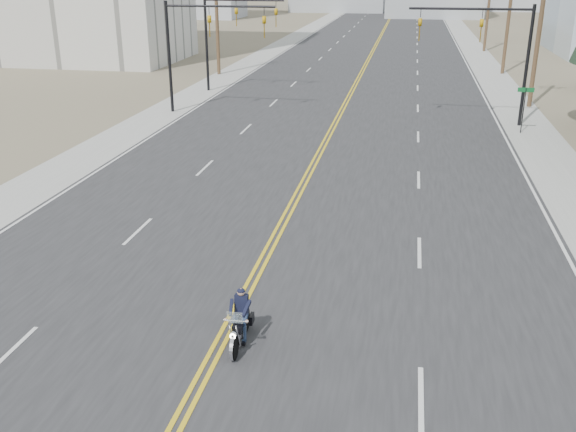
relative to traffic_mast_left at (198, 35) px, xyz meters
The scene contains 11 objects.
road 39.36m from the traffic_mast_left, 76.71° to the left, with size 20.00×200.00×0.01m, color #303033.
sidewalk_left 38.40m from the traffic_mast_left, 93.80° to the left, with size 3.00×200.00×0.01m, color #A5A5A0.
sidewalk_right 43.45m from the traffic_mast_left, 61.68° to the left, with size 3.00×200.00×0.01m, color #A5A5A0.
traffic_mast_left is the anchor object (origin of this frame).
traffic_mast_right 17.95m from the traffic_mast_left, ahead, with size 7.10×0.26×7.00m.
traffic_mast_far 8.01m from the traffic_mast_left, 92.40° to the left, with size 6.10×0.26×7.00m.
street_sign 20.12m from the traffic_mast_left, ahead, with size 0.90×0.06×2.62m.
utility_pole_c 22.31m from the traffic_mast_left, 15.61° to the left, with size 2.20×0.30×11.00m.
utility_pole_d 30.06m from the traffic_mast_left, 44.36° to the left, with size 2.20×0.30×11.50m.
utility_pole_left 16.39m from the traffic_mast_left, 102.42° to the left, with size 2.20×0.30×10.50m.
motorcyclist 28.46m from the traffic_mast_left, 70.31° to the right, with size 0.79×1.85×1.45m, color black, non-canonical shape.
Camera 1 is at (4.27, -8.02, 8.91)m, focal length 40.00 mm.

